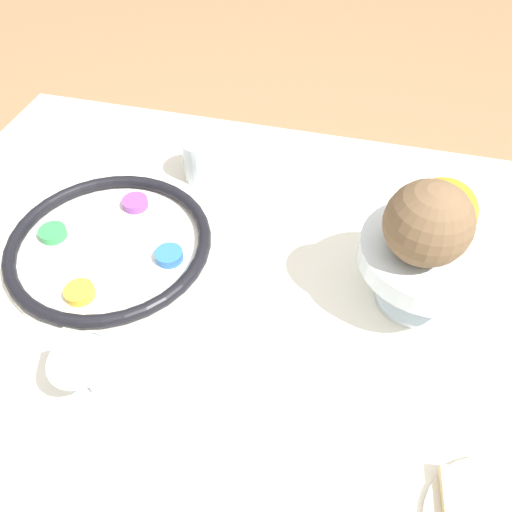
% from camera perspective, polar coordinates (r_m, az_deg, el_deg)
% --- Properties ---
extents(dining_table, '(1.28, 0.99, 0.76)m').
position_cam_1_polar(dining_table, '(1.01, 1.85, -21.91)').
color(dining_table, silver).
rests_on(dining_table, ground_plane).
extents(seder_plate, '(0.31, 0.31, 0.03)m').
position_cam_1_polar(seder_plate, '(0.79, -16.35, 1.22)').
color(seder_plate, silver).
rests_on(seder_plate, dining_table).
extents(wine_glass, '(0.07, 0.07, 0.14)m').
position_cam_1_polar(wine_glass, '(0.58, -20.21, -9.71)').
color(wine_glass, silver).
rests_on(wine_glass, dining_table).
extents(fruit_stand, '(0.18, 0.18, 0.11)m').
position_cam_1_polar(fruit_stand, '(0.68, 18.99, -0.32)').
color(fruit_stand, silver).
rests_on(fruit_stand, dining_table).
extents(orange_fruit, '(0.09, 0.09, 0.09)m').
position_cam_1_polar(orange_fruit, '(0.65, 20.39, 4.70)').
color(orange_fruit, orange).
rests_on(orange_fruit, fruit_stand).
extents(coconut, '(0.10, 0.10, 0.10)m').
position_cam_1_polar(coconut, '(0.62, 19.06, 3.55)').
color(coconut, brown).
rests_on(coconut, fruit_stand).
extents(cup_mid, '(0.07, 0.07, 0.08)m').
position_cam_1_polar(cup_mid, '(0.89, -6.09, 10.97)').
color(cup_mid, silver).
rests_on(cup_mid, dining_table).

